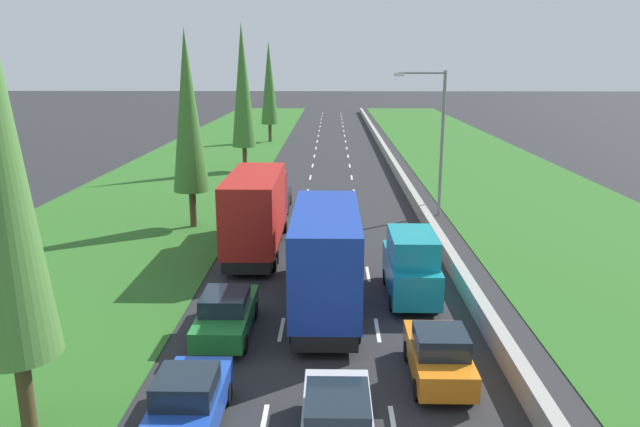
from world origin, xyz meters
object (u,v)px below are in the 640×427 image
Objects in this scene: orange_hatchback_right_lane at (439,355)px; blue_box_truck_centre_lane at (326,255)px; poplar_tree_third at (243,86)px; poplar_tree_fourth at (269,83)px; teal_hatchback_centre_lane at (332,223)px; red_box_truck_left_lane at (257,210)px; poplar_tree_second at (188,112)px; black_sedan_left_lane at (276,197)px; street_light_mast at (437,133)px; silver_sedan_centre_lane at (337,423)px; green_sedan_left_lane at (226,314)px; teal_van_right_lane at (411,265)px; blue_hatchback_left_lane at (189,401)px.

blue_box_truck_centre_lane is at bearing 121.95° from orange_hatchback_right_lane.
poplar_tree_third is 20.49m from poplar_tree_fourth.
teal_hatchback_centre_lane is 0.30× the size of poplar_tree_third.
red_box_truck_left_lane is 7.83m from poplar_tree_second.
poplar_tree_second reaches higher than black_sedan_left_lane.
silver_sedan_centre_lane is at bearing -104.60° from street_light_mast.
green_sedan_left_lane is at bearing -85.92° from poplar_tree_fourth.
black_sedan_left_lane is at bearing -83.64° from poplar_tree_fourth.
blue_box_truck_centre_lane is at bearing -78.09° from black_sedan_left_lane.
red_box_truck_left_lane is (-7.05, 6.21, 0.78)m from teal_van_right_lane.
blue_hatchback_left_lane is 9.10m from blue_box_truck_centre_lane.
orange_hatchback_right_lane is at bearing -56.92° from poplar_tree_second.
blue_hatchback_left_lane is 0.87× the size of silver_sedan_centre_lane.
green_sedan_left_lane is at bearing -90.16° from black_sedan_left_lane.
poplar_tree_third is (-11.05, 36.57, 6.62)m from orange_hatchback_right_lane.
poplar_tree_fourth reaches higher than poplar_tree_second.
black_sedan_left_lane is at bearing 89.89° from blue_hatchback_left_lane.
silver_sedan_centre_lane is at bearing -78.82° from poplar_tree_third.
red_box_truck_left_lane is 24.56m from poplar_tree_third.
street_light_mast reaches higher than orange_hatchback_right_lane.
blue_box_truck_centre_lane is 32.34m from poplar_tree_third.
blue_hatchback_left_lane reaches higher than green_sedan_left_lane.
poplar_tree_third is 21.50m from street_light_mast.
teal_van_right_lane is 7.92m from green_sedan_left_lane.
blue_hatchback_left_lane is at bearing -113.60° from street_light_mast.
blue_box_truck_centre_lane is at bearing -113.92° from street_light_mast.
poplar_tree_second is at bearing 136.48° from teal_van_right_lane.
poplar_tree_second is (-4.37, 4.64, 4.55)m from red_box_truck_left_lane.
poplar_tree_third reaches higher than orange_hatchback_right_lane.
green_sedan_left_lane is 7.69m from silver_sedan_centre_lane.
blue_box_truck_centre_lane is 0.83× the size of poplar_tree_second.
poplar_tree_fourth is (-7.60, 41.68, 6.19)m from teal_hatchback_centre_lane.
red_box_truck_left_lane is 0.83× the size of poplar_tree_second.
blue_box_truck_centre_lane is at bearing -161.95° from teal_van_right_lane.
poplar_tree_third reaches higher than street_light_mast.
red_box_truck_left_lane reaches higher than blue_hatchback_left_lane.
street_light_mast is at bearing -48.20° from poplar_tree_third.
silver_sedan_centre_lane is at bearing -81.49° from black_sedan_left_lane.
orange_hatchback_right_lane is 0.43× the size of street_light_mast.
green_sedan_left_lane is 20.81m from street_light_mast.
street_light_mast is at bearing 66.40° from blue_hatchback_left_lane.
orange_hatchback_right_lane is 23.08m from black_sedan_left_lane.
poplar_tree_fourth reaches higher than teal_hatchback_centre_lane.
blue_box_truck_centre_lane is 9.89m from teal_hatchback_centre_lane.
orange_hatchback_right_lane is 0.87× the size of green_sedan_left_lane.
green_sedan_left_lane is at bearing -106.90° from teal_hatchback_centre_lane.
poplar_tree_fourth is at bearing 93.69° from blue_hatchback_left_lane.
black_sedan_left_lane is 1.15× the size of teal_hatchback_centre_lane.
black_sedan_left_lane is 8.67m from poplar_tree_second.
poplar_tree_third is at bearing 131.80° from street_light_mast.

